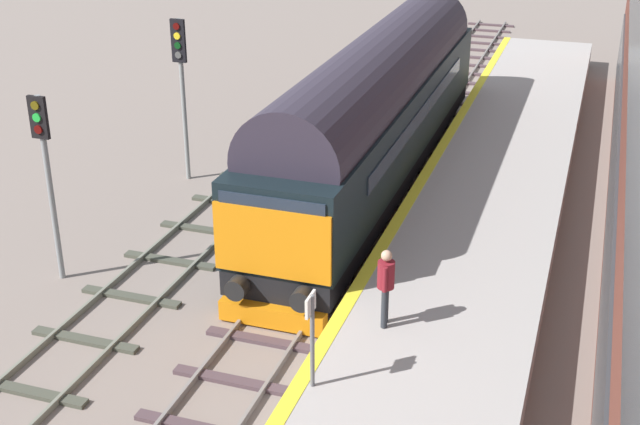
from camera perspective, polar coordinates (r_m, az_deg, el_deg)
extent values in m
plane|color=gray|center=(22.24, 0.57, -2.51)|extent=(140.00, 140.00, 0.00)
cube|color=gray|center=(22.41, -1.17, -2.07)|extent=(0.07, 60.00, 0.15)
cube|color=gray|center=(22.02, 2.35, -2.60)|extent=(0.07, 60.00, 0.15)
cube|color=#4E3B41|center=(17.29, -5.86, -11.10)|extent=(2.50, 0.26, 0.09)
cube|color=#4E3B41|center=(18.45, -3.91, -8.50)|extent=(2.50, 0.26, 0.09)
cube|color=#4E3B41|center=(19.67, -2.22, -6.22)|extent=(2.50, 0.26, 0.09)
cube|color=#4E3B41|center=(20.93, -0.73, -4.19)|extent=(2.50, 0.26, 0.09)
cube|color=#4E3B41|center=(22.22, 0.57, -2.40)|extent=(2.50, 0.26, 0.09)
cube|color=#4E3B41|center=(23.54, 1.73, -0.81)|extent=(2.50, 0.26, 0.09)
cube|color=#4E3B41|center=(24.89, 2.76, 0.61)|extent=(2.50, 0.26, 0.09)
cube|color=#4E3B41|center=(26.26, 3.69, 1.89)|extent=(2.50, 0.26, 0.09)
cube|color=#4E3B41|center=(27.64, 4.52, 3.04)|extent=(2.50, 0.26, 0.09)
cube|color=#4E3B41|center=(29.04, 5.28, 4.07)|extent=(2.50, 0.26, 0.09)
cube|color=#4E3B41|center=(30.46, 5.97, 5.01)|extent=(2.50, 0.26, 0.09)
cube|color=#4E3B41|center=(31.89, 6.60, 5.87)|extent=(2.50, 0.26, 0.09)
cube|color=#4E3B41|center=(33.32, 7.17, 6.65)|extent=(2.50, 0.26, 0.09)
cube|color=#4E3B41|center=(34.77, 7.70, 7.37)|extent=(2.50, 0.26, 0.09)
cube|color=#4E3B41|center=(36.22, 8.19, 8.03)|extent=(2.50, 0.26, 0.09)
cube|color=#4E3B41|center=(37.68, 8.65, 8.63)|extent=(2.50, 0.26, 0.09)
cube|color=#4E3B41|center=(39.14, 9.07, 9.19)|extent=(2.50, 0.26, 0.09)
cube|color=#4E3B41|center=(40.62, 9.46, 9.72)|extent=(2.50, 0.26, 0.09)
cube|color=#4E3B41|center=(42.09, 9.82, 10.20)|extent=(2.50, 0.26, 0.09)
cube|color=#4E3B41|center=(43.57, 10.16, 10.65)|extent=(2.50, 0.26, 0.09)
cube|color=#4E3B41|center=(45.06, 10.48, 11.07)|extent=(2.50, 0.26, 0.09)
cube|color=#4E3B41|center=(46.54, 10.78, 11.46)|extent=(2.50, 0.26, 0.09)
cube|color=#4E3B41|center=(48.03, 11.06, 11.83)|extent=(2.50, 0.26, 0.09)
cube|color=#4E3B41|center=(49.53, 11.33, 12.18)|extent=(2.50, 0.26, 0.09)
cube|color=slate|center=(23.75, -9.35, -0.83)|extent=(0.07, 60.00, 0.15)
cube|color=slate|center=(23.16, -6.19, -1.31)|extent=(0.07, 60.00, 0.15)
cube|color=#46473B|center=(17.82, -18.82, -11.25)|extent=(2.50, 0.26, 0.09)
cube|color=#46473B|center=(19.09, -15.41, -8.20)|extent=(2.50, 0.26, 0.09)
cube|color=#46473B|center=(20.47, -12.49, -5.53)|extent=(2.50, 0.26, 0.09)
cube|color=#46473B|center=(21.93, -9.98, -3.18)|extent=(2.50, 0.26, 0.09)
cube|color=#46473B|center=(23.46, -7.79, -1.13)|extent=(2.50, 0.26, 0.09)
cube|color=#46473B|center=(25.04, -5.87, 0.66)|extent=(2.50, 0.26, 0.09)
cube|color=#46473B|center=(26.67, -4.19, 2.24)|extent=(2.50, 0.26, 0.09)
cube|color=#46473B|center=(28.34, -2.70, 3.63)|extent=(2.50, 0.26, 0.09)
cube|color=#46473B|center=(30.05, -1.37, 4.87)|extent=(2.50, 0.26, 0.09)
cube|color=#46473B|center=(31.78, -0.19, 5.97)|extent=(2.50, 0.26, 0.09)
cube|color=#46473B|center=(33.53, 0.88, 6.95)|extent=(2.50, 0.26, 0.09)
cube|color=#46473B|center=(35.30, 1.85, 7.83)|extent=(2.50, 0.26, 0.09)
cube|color=#46473B|center=(37.08, 2.72, 8.63)|extent=(2.50, 0.26, 0.09)
cube|color=#46473B|center=(38.89, 3.52, 9.35)|extent=(2.50, 0.26, 0.09)
cube|color=#46473B|center=(40.70, 4.25, 10.00)|extent=(2.50, 0.26, 0.09)
cube|color=#46473B|center=(42.52, 4.92, 10.60)|extent=(2.50, 0.26, 0.09)
cube|color=#46473B|center=(44.36, 5.54, 11.15)|extent=(2.50, 0.26, 0.09)
cube|color=#46473B|center=(46.20, 6.11, 11.65)|extent=(2.50, 0.26, 0.09)
cube|color=#46473B|center=(48.05, 6.64, 12.11)|extent=(2.50, 0.26, 0.09)
cube|color=#46473B|center=(49.90, 7.13, 12.54)|extent=(2.50, 0.26, 0.09)
cube|color=#AEA8A4|center=(21.30, 9.84, -2.65)|extent=(4.00, 44.00, 1.00)
cube|color=yellow|center=(21.38, 5.05, -0.76)|extent=(0.30, 44.00, 0.01)
cube|color=#343A3F|center=(20.04, 18.83, -0.41)|extent=(0.06, 37.26, 2.13)
cube|color=#343A3F|center=(18.87, 20.38, 10.12)|extent=(0.06, 37.26, 2.13)
cube|color=black|center=(26.00, 3.75, 3.49)|extent=(2.56, 17.03, 0.60)
cube|color=black|center=(25.55, 3.83, 6.32)|extent=(2.70, 17.03, 2.10)
cylinder|color=#2F2836|center=(25.20, 3.91, 8.98)|extent=(2.56, 15.66, 2.57)
cube|color=orange|center=(18.05, -3.24, -2.07)|extent=(2.65, 0.08, 1.58)
cube|color=#232D3D|center=(17.76, -3.27, 0.06)|extent=(2.38, 0.04, 0.64)
cube|color=#232D3D|center=(25.17, 6.89, 6.64)|extent=(0.04, 11.92, 0.44)
cylinder|color=black|center=(18.65, -5.55, -5.04)|extent=(0.48, 0.35, 0.48)
cylinder|color=black|center=(18.16, -1.19, -5.80)|extent=(0.48, 0.35, 0.48)
cube|color=orange|center=(18.83, -3.18, -6.88)|extent=(2.43, 0.36, 0.47)
cylinder|color=black|center=(19.97, -1.57, -4.13)|extent=(1.64, 1.04, 1.04)
cylinder|color=black|center=(20.89, -0.54, -2.77)|extent=(1.64, 1.04, 1.04)
cylinder|color=black|center=(21.83, 0.40, -1.53)|extent=(1.64, 1.04, 1.04)
cylinder|color=black|center=(30.56, 6.12, 6.01)|extent=(1.64, 1.04, 1.04)
cylinder|color=black|center=(31.59, 6.57, 6.60)|extent=(1.64, 1.04, 1.04)
cylinder|color=black|center=(32.62, 7.00, 7.15)|extent=(1.64, 1.04, 1.04)
cylinder|color=gray|center=(20.89, -17.54, 1.40)|extent=(0.14, 0.14, 4.60)
cube|color=black|center=(20.24, -18.27, 6.05)|extent=(0.44, 0.10, 0.99)
cylinder|color=#53470A|center=(20.11, -18.48, 6.79)|extent=(0.20, 0.06, 0.20)
cylinder|color=green|center=(20.19, -18.38, 6.04)|extent=(0.20, 0.06, 0.20)
cylinder|color=#500807|center=(20.28, -18.27, 5.29)|extent=(0.20, 0.06, 0.20)
cylinder|color=gray|center=(26.28, -9.10, 7.32)|extent=(0.14, 0.14, 4.99)
cube|color=black|center=(25.76, -9.43, 11.24)|extent=(0.44, 0.10, 1.27)
cylinder|color=#500807|center=(25.62, -9.56, 12.16)|extent=(0.20, 0.06, 0.20)
cylinder|color=yellow|center=(25.67, -9.52, 11.55)|extent=(0.20, 0.06, 0.20)
cylinder|color=#0A3E13|center=(25.74, -9.47, 10.94)|extent=(0.20, 0.06, 0.20)
cylinder|color=#50504E|center=(25.80, -9.43, 10.33)|extent=(0.20, 0.06, 0.20)
cylinder|color=slate|center=(14.91, -0.52, -8.60)|extent=(0.08, 0.08, 1.82)
cube|color=silver|center=(14.54, -0.64, -6.15)|extent=(0.05, 0.44, 0.36)
cube|color=black|center=(14.55, -0.75, -6.13)|extent=(0.01, 0.20, 0.24)
cylinder|color=#2C2F35|center=(16.87, 4.32, -6.40)|extent=(0.13, 0.13, 0.84)
cylinder|color=#2C2F35|center=(17.04, 4.38, -6.07)|extent=(0.13, 0.13, 0.84)
cylinder|color=maroon|center=(16.61, 4.43, -4.15)|extent=(0.39, 0.39, 0.56)
sphere|color=tan|center=(16.42, 4.47, -2.89)|extent=(0.22, 0.22, 0.22)
cylinder|color=maroon|center=(16.43, 4.36, -4.50)|extent=(0.09, 0.09, 0.52)
cylinder|color=maroon|center=(16.79, 4.50, -3.82)|extent=(0.09, 0.09, 0.52)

